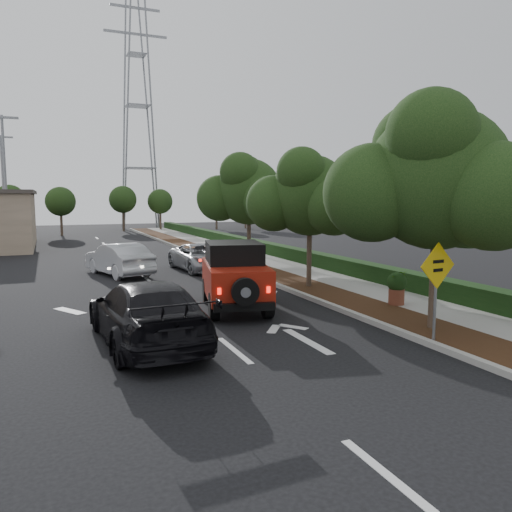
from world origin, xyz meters
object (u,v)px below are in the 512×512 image
silver_suv_ahead (201,257)px  speed_hump_sign (437,278)px  red_jeep (234,275)px  black_suv_oncoming (146,313)px

silver_suv_ahead → speed_hump_sign: bearing=-87.5°
red_jeep → silver_suv_ahead: (1.43, 8.79, -0.45)m
silver_suv_ahead → black_suv_oncoming: (-4.89, -11.79, 0.14)m
silver_suv_ahead → speed_hump_sign: size_ratio=1.95×
speed_hump_sign → red_jeep: bearing=112.9°
red_jeep → black_suv_oncoming: (-3.46, -2.99, -0.31)m
red_jeep → black_suv_oncoming: size_ratio=0.81×
silver_suv_ahead → black_suv_oncoming: black_suv_oncoming is taller
red_jeep → black_suv_oncoming: 4.58m
black_suv_oncoming → speed_hump_sign: speed_hump_sign is taller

